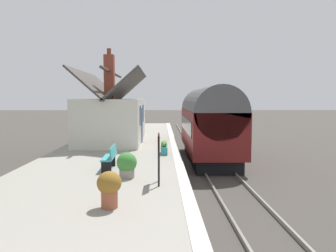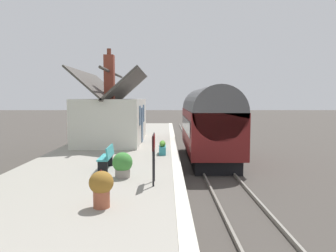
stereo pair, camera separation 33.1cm
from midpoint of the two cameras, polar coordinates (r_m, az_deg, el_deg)
name	(u,v)px [view 1 (the left image)]	position (r m, az deg, el deg)	size (l,w,h in m)	color
ground_plane	(195,162)	(18.43, 4.26, -6.50)	(160.00, 160.00, 0.00)	#423D38
platform	(121,154)	(18.42, -8.93, -4.99)	(32.00, 6.42, 0.99)	gray
platform_edge_coping	(174,145)	(18.19, 0.57, -3.45)	(32.00, 0.36, 0.02)	beige
rail_near	(223,161)	(18.64, 9.25, -6.21)	(52.00, 0.08, 0.14)	gray
rail_far	(198,161)	(18.44, 4.82, -6.28)	(52.00, 0.08, 0.14)	gray
train	(209,123)	(18.85, 6.84, 0.53)	(8.47, 2.73, 4.32)	black
station_building	(113,118)	(20.10, -10.24, 1.46)	(7.56, 3.82, 5.52)	silver
bench_mid_platform	(141,125)	(26.34, -5.27, 0.18)	(1.41, 0.47, 0.88)	teal
bench_platform_end	(110,157)	(12.28, -11.07, -5.45)	(1.41, 0.45, 0.88)	teal
planter_bench_left	(109,187)	(8.08, -11.64, -10.61)	(0.60, 0.60, 0.96)	#9E5138
planter_corner_building	(125,126)	(27.98, -8.06, 0.07)	(0.95, 0.32, 0.63)	gray
planter_edge_far	(164,148)	(15.36, -1.34, -3.88)	(0.91, 0.32, 0.65)	teal
planter_bench_right	(127,165)	(10.94, -8.25, -6.83)	(0.68, 0.68, 0.86)	gray
station_sign_board	(159,146)	(9.94, -2.62, -3.66)	(0.96, 0.06, 1.57)	black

